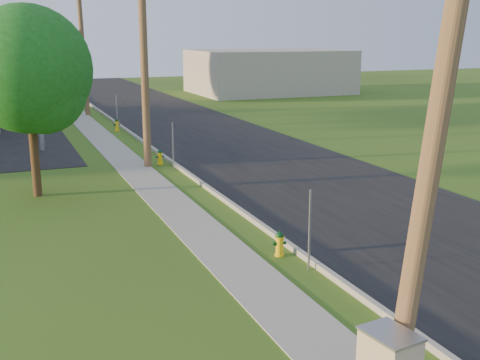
% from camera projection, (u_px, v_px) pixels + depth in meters
% --- Properties ---
extents(ground_plane, '(140.00, 140.00, 0.00)m').
position_uv_depth(ground_plane, '(410.00, 356.00, 10.65)').
color(ground_plane, '#324F16').
rests_on(ground_plane, ground).
extents(road, '(8.00, 120.00, 0.02)m').
position_uv_depth(road, '(336.00, 194.00, 21.29)').
color(road, black).
rests_on(road, ground).
extents(curb, '(0.15, 120.00, 0.15)m').
position_uv_depth(curb, '(231.00, 204.00, 19.81)').
color(curb, gray).
rests_on(curb, ground).
extents(sidewalk, '(1.50, 120.00, 0.03)m').
position_uv_depth(sidewalk, '(180.00, 212.00, 19.19)').
color(sidewalk, gray).
rests_on(sidewalk, ground).
extents(utility_pole_near, '(1.40, 0.32, 9.48)m').
position_uv_depth(utility_pole_near, '(442.00, 89.00, 8.38)').
color(utility_pole_near, brown).
rests_on(utility_pole_near, ground).
extents(utility_pole_mid, '(1.40, 0.32, 9.80)m').
position_uv_depth(utility_pole_mid, '(144.00, 48.00, 24.55)').
color(utility_pole_mid, brown).
rests_on(utility_pole_mid, ground).
extents(utility_pole_far, '(1.40, 0.32, 9.50)m').
position_uv_depth(utility_pole_far, '(82.00, 45.00, 40.79)').
color(utility_pole_far, brown).
rests_on(utility_pole_far, ground).
extents(sign_post_near, '(0.05, 0.04, 2.00)m').
position_uv_depth(sign_post_near, '(310.00, 231.00, 14.28)').
color(sign_post_near, gray).
rests_on(sign_post_near, ground).
extents(sign_post_mid, '(0.05, 0.04, 2.00)m').
position_uv_depth(sign_post_mid, '(173.00, 146.00, 24.90)').
color(sign_post_mid, gray).
rests_on(sign_post_mid, ground).
extents(sign_post_far, '(0.05, 0.04, 2.00)m').
position_uv_depth(sign_post_far, '(117.00, 112.00, 35.88)').
color(sign_post_far, gray).
rests_on(sign_post_far, ground).
extents(price_pylon, '(0.34, 2.04, 6.85)m').
position_uv_depth(price_pylon, '(34.00, 36.00, 27.96)').
color(price_pylon, gray).
rests_on(price_pylon, ground).
extents(distant_building, '(14.00, 10.00, 4.00)m').
position_uv_depth(distant_building, '(269.00, 72.00, 57.24)').
color(distant_building, gray).
rests_on(distant_building, ground).
extents(tree_verge, '(4.32, 4.32, 6.55)m').
position_uv_depth(tree_verge, '(31.00, 75.00, 20.12)').
color(tree_verge, '#382416').
rests_on(tree_verge, ground).
extents(hydrant_near, '(0.35, 0.31, 0.67)m').
position_uv_depth(hydrant_near, '(280.00, 244.00, 15.36)').
color(hydrant_near, yellow).
rests_on(hydrant_near, ground).
extents(hydrant_mid, '(0.34, 0.31, 0.68)m').
position_uv_depth(hydrant_mid, '(160.00, 157.00, 26.09)').
color(hydrant_mid, yellow).
rests_on(hydrant_mid, ground).
extents(hydrant_far, '(0.39, 0.35, 0.76)m').
position_uv_depth(hydrant_far, '(117.00, 125.00, 34.95)').
color(hydrant_far, yellow).
rests_on(hydrant_far, ground).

